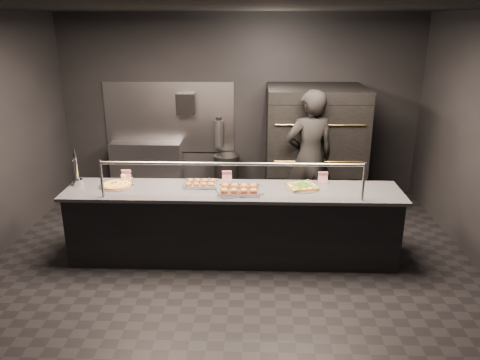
{
  "coord_description": "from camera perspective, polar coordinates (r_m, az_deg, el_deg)",
  "views": [
    {
      "loc": [
        0.27,
        -5.34,
        2.89
      ],
      "look_at": [
        0.08,
        0.2,
        0.98
      ],
      "focal_mm": 35.0,
      "sensor_mm": 36.0,
      "label": 1
    }
  ],
  "objects": [
    {
      "name": "room",
      "position": [
        5.57,
        -1.13,
        4.57
      ],
      "size": [
        6.04,
        6.0,
        3.0
      ],
      "color": "black",
      "rests_on": "ground"
    },
    {
      "name": "service_counter",
      "position": [
        5.87,
        -0.86,
        -5.36
      ],
      "size": [
        4.1,
        0.78,
        1.37
      ],
      "color": "black",
      "rests_on": "ground"
    },
    {
      "name": "pizza_oven",
      "position": [
        7.55,
        8.98,
        4.05
      ],
      "size": [
        1.5,
        1.23,
        1.91
      ],
      "color": "black",
      "rests_on": "ground"
    },
    {
      "name": "prep_shelf",
      "position": [
        8.25,
        -11.25,
        1.47
      ],
      "size": [
        1.2,
        0.35,
        0.9
      ],
      "primitive_type": "cube",
      "color": "#99999E",
      "rests_on": "ground"
    },
    {
      "name": "towel_dispenser",
      "position": [
        7.93,
        -6.66,
        9.2
      ],
      "size": [
        0.3,
        0.2,
        0.35
      ],
      "primitive_type": "cube",
      "color": "black",
      "rests_on": "room"
    },
    {
      "name": "fire_extinguisher",
      "position": [
        7.98,
        -2.58,
        5.76
      ],
      "size": [
        0.14,
        0.14,
        0.51
      ],
      "color": "#B2B2B7",
      "rests_on": "room"
    },
    {
      "name": "beer_tap",
      "position": [
        6.16,
        -19.27,
        0.67
      ],
      "size": [
        0.13,
        0.18,
        0.48
      ],
      "color": "silver",
      "rests_on": "service_counter"
    },
    {
      "name": "round_pizza",
      "position": [
        6.0,
        -14.81,
        -0.6
      ],
      "size": [
        0.43,
        0.43,
        0.03
      ],
      "color": "silver",
      "rests_on": "service_counter"
    },
    {
      "name": "slider_tray_a",
      "position": [
        5.85,
        -4.82,
        -0.42
      ],
      "size": [
        0.44,
        0.34,
        0.07
      ],
      "color": "silver",
      "rests_on": "service_counter"
    },
    {
      "name": "slider_tray_b",
      "position": [
        5.61,
        -0.11,
        -1.16
      ],
      "size": [
        0.6,
        0.51,
        0.08
      ],
      "color": "silver",
      "rests_on": "service_counter"
    },
    {
      "name": "square_pizza",
      "position": [
        5.79,
        7.59,
        -0.81
      ],
      "size": [
        0.42,
        0.42,
        0.05
      ],
      "color": "silver",
      "rests_on": "service_counter"
    },
    {
      "name": "condiment_jar",
      "position": [
        6.1,
        -13.74,
        0.13
      ],
      "size": [
        0.15,
        0.06,
        0.1
      ],
      "color": "silver",
      "rests_on": "service_counter"
    },
    {
      "name": "tent_cards",
      "position": [
        5.94,
        -1.84,
        0.45
      ],
      "size": [
        2.62,
        0.04,
        0.15
      ],
      "color": "white",
      "rests_on": "service_counter"
    },
    {
      "name": "trash_bin",
      "position": [
        7.98,
        -1.63,
        0.56
      ],
      "size": [
        0.43,
        0.43,
        0.72
      ],
      "primitive_type": "cylinder",
      "color": "black",
      "rests_on": "ground"
    },
    {
      "name": "worker",
      "position": [
        6.83,
        8.45,
        2.69
      ],
      "size": [
        0.82,
        0.65,
        1.98
      ],
      "primitive_type": "imported",
      "rotation": [
        0.0,
        0.0,
        3.4
      ],
      "color": "black",
      "rests_on": "ground"
    }
  ]
}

